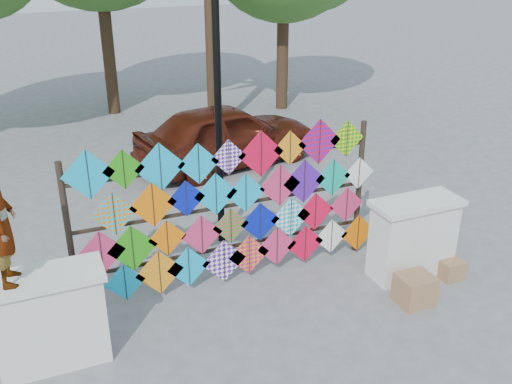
% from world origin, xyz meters
% --- Properties ---
extents(ground, '(80.00, 80.00, 0.00)m').
position_xyz_m(ground, '(0.00, 0.00, 0.00)').
color(ground, gray).
rests_on(ground, ground).
extents(parapet_left, '(1.40, 0.65, 1.28)m').
position_xyz_m(parapet_left, '(-2.70, -0.20, 0.65)').
color(parapet_left, white).
rests_on(parapet_left, ground).
extents(parapet_right, '(1.40, 0.65, 1.28)m').
position_xyz_m(parapet_right, '(2.70, -0.20, 0.65)').
color(parapet_right, white).
rests_on(parapet_right, ground).
extents(kite_rack, '(4.91, 0.24, 2.45)m').
position_xyz_m(kite_rack, '(0.07, 0.72, 1.21)').
color(kite_rack, black).
rests_on(kite_rack, ground).
extents(vendor_woman, '(0.40, 0.57, 1.49)m').
position_xyz_m(vendor_woman, '(-3.04, -0.20, 2.02)').
color(vendor_woman, '#99999E').
rests_on(vendor_woman, parapet_left).
extents(sedan, '(4.57, 2.51, 1.47)m').
position_xyz_m(sedan, '(1.69, 5.49, 0.74)').
color(sedan, '#521A0E').
rests_on(sedan, ground).
extents(lamppost, '(0.28, 0.28, 4.46)m').
position_xyz_m(lamppost, '(0.30, 2.00, 2.69)').
color(lamppost, black).
rests_on(lamppost, ground).
extents(cardboard_box_near, '(0.50, 0.45, 0.45)m').
position_xyz_m(cardboard_box_near, '(2.27, -0.90, 0.22)').
color(cardboard_box_near, '#A4764F').
rests_on(cardboard_box_near, ground).
extents(cardboard_box_far, '(0.37, 0.34, 0.31)m').
position_xyz_m(cardboard_box_far, '(3.22, -0.56, 0.15)').
color(cardboard_box_far, '#A4764F').
rests_on(cardboard_box_far, ground).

